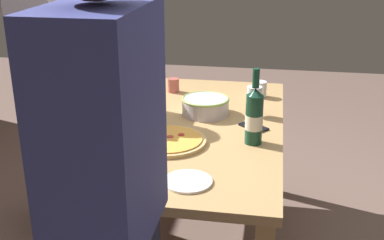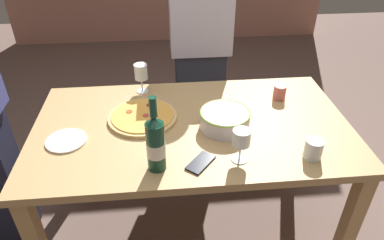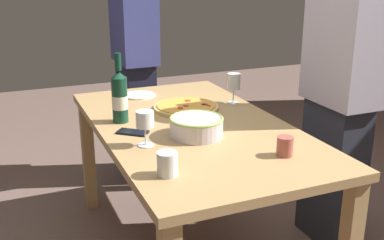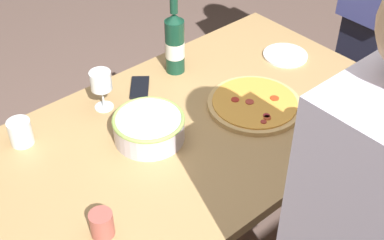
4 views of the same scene
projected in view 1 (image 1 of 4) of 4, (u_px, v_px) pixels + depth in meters
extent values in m
cube|color=tan|center=(192.00, 128.00, 2.46)|extent=(1.60, 0.90, 0.04)
cube|color=tan|center=(270.00, 143.00, 3.22)|extent=(0.07, 0.07, 0.71)
cube|color=tan|center=(154.00, 135.00, 3.35)|extent=(0.07, 0.07, 0.71)
cylinder|color=tan|center=(167.00, 141.00, 2.23)|extent=(0.36, 0.36, 0.02)
cylinder|color=gold|center=(167.00, 139.00, 2.23)|extent=(0.32, 0.32, 0.01)
cylinder|color=#A0262F|center=(150.00, 134.00, 2.27)|extent=(0.03, 0.03, 0.00)
cylinder|color=#AD2B20|center=(181.00, 135.00, 2.26)|extent=(0.03, 0.03, 0.00)
cylinder|color=#AD3A18|center=(156.00, 143.00, 2.17)|extent=(0.03, 0.03, 0.00)
cylinder|color=#B13C30|center=(170.00, 137.00, 2.24)|extent=(0.03, 0.03, 0.00)
cylinder|color=#9F3229|center=(148.00, 131.00, 2.30)|extent=(0.02, 0.02, 0.00)
cylinder|color=#A93D20|center=(148.00, 133.00, 2.28)|extent=(0.03, 0.03, 0.00)
cylinder|color=silver|center=(205.00, 106.00, 2.58)|extent=(0.25, 0.25, 0.09)
torus|color=#96BC59|center=(206.00, 99.00, 2.56)|extent=(0.25, 0.25, 0.01)
cylinder|color=#133D2A|center=(254.00, 120.00, 2.20)|extent=(0.08, 0.08, 0.23)
cone|color=#133D2A|center=(255.00, 92.00, 2.15)|extent=(0.08, 0.08, 0.04)
cylinder|color=#133D2A|center=(256.00, 78.00, 2.13)|extent=(0.03, 0.03, 0.09)
cylinder|color=silver|center=(254.00, 122.00, 2.20)|extent=(0.08, 0.08, 0.07)
cylinder|color=white|center=(106.00, 139.00, 2.28)|extent=(0.07, 0.07, 0.00)
cylinder|color=white|center=(105.00, 131.00, 2.26)|extent=(0.01, 0.01, 0.08)
cylinder|color=white|center=(104.00, 114.00, 2.23)|extent=(0.08, 0.08, 0.09)
cylinder|color=maroon|center=(104.00, 119.00, 2.24)|extent=(0.06, 0.06, 0.03)
cylinder|color=white|center=(253.00, 115.00, 2.58)|extent=(0.07, 0.07, 0.00)
cylinder|color=white|center=(254.00, 107.00, 2.56)|extent=(0.01, 0.01, 0.08)
cylinder|color=white|center=(254.00, 93.00, 2.53)|extent=(0.08, 0.08, 0.07)
cylinder|color=maroon|center=(254.00, 96.00, 2.54)|extent=(0.07, 0.07, 0.04)
cylinder|color=white|center=(260.00, 89.00, 2.86)|extent=(0.08, 0.08, 0.09)
cylinder|color=#AE564C|center=(173.00, 85.00, 2.95)|extent=(0.07, 0.07, 0.08)
cylinder|color=white|center=(188.00, 181.00, 1.88)|extent=(0.19, 0.19, 0.01)
cube|color=black|center=(254.00, 127.00, 2.41)|extent=(0.15, 0.16, 0.01)
cube|color=#2A2D39|center=(61.00, 163.00, 2.83)|extent=(0.34, 0.20, 0.81)
cube|color=silver|center=(48.00, 41.00, 2.57)|extent=(0.40, 0.24, 0.61)
cube|color=#393F85|center=(104.00, 129.00, 1.28)|extent=(0.41, 0.24, 0.64)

